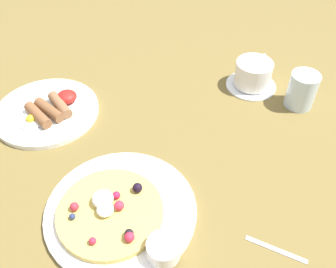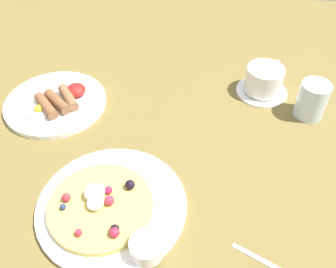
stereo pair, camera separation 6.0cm
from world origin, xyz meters
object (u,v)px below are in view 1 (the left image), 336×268
object	(u,v)px
pancake_plate	(121,210)
water_glass	(302,90)
coffee_saucer	(251,85)
breakfast_plate	(47,111)
syrup_ramekin	(161,249)
coffee_cup	(253,73)
teaspoon	(315,265)

from	to	relation	value
pancake_plate	water_glass	bearing A→B (deg)	34.93
coffee_saucer	breakfast_plate	bearing A→B (deg)	-170.48
pancake_plate	water_glass	distance (m)	0.50
pancake_plate	coffee_saucer	world-z (taller)	pancake_plate
syrup_ramekin	coffee_saucer	size ratio (longest dim) A/B	0.45
pancake_plate	coffee_cup	distance (m)	0.48
pancake_plate	syrup_ramekin	size ratio (longest dim) A/B	4.91
coffee_saucer	coffee_cup	world-z (taller)	coffee_cup
coffee_cup	water_glass	xyz separation A→B (m)	(0.10, -0.08, 0.00)
teaspoon	water_glass	bearing A→B (deg)	77.22
pancake_plate	water_glass	xyz separation A→B (m)	(0.41, 0.29, 0.04)
syrup_ramekin	coffee_cup	size ratio (longest dim) A/B	0.51
pancake_plate	syrup_ramekin	xyz separation A→B (m)	(0.07, -0.09, 0.02)
breakfast_plate	coffee_saucer	bearing A→B (deg)	9.52
coffee_saucer	coffee_cup	xyz separation A→B (m)	(0.00, 0.00, 0.04)
syrup_ramekin	water_glass	xyz separation A→B (m)	(0.34, 0.38, 0.02)
coffee_saucer	teaspoon	distance (m)	0.48
breakfast_plate	syrup_ramekin	bearing A→B (deg)	-55.27
syrup_ramekin	coffee_cup	distance (m)	0.51
water_glass	syrup_ramekin	bearing A→B (deg)	-132.11
breakfast_plate	teaspoon	distance (m)	0.64
coffee_saucer	syrup_ramekin	bearing A→B (deg)	-118.16
syrup_ramekin	coffee_saucer	bearing A→B (deg)	61.84
breakfast_plate	coffee_cup	bearing A→B (deg)	9.64
coffee_cup	water_glass	world-z (taller)	water_glass
pancake_plate	coffee_saucer	size ratio (longest dim) A/B	2.19
syrup_ramekin	pancake_plate	bearing A→B (deg)	127.76
coffee_cup	syrup_ramekin	bearing A→B (deg)	-118.18
syrup_ramekin	breakfast_plate	world-z (taller)	syrup_ramekin
coffee_cup	teaspoon	world-z (taller)	coffee_cup
pancake_plate	teaspoon	bearing A→B (deg)	-19.91
pancake_plate	water_glass	world-z (taller)	water_glass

